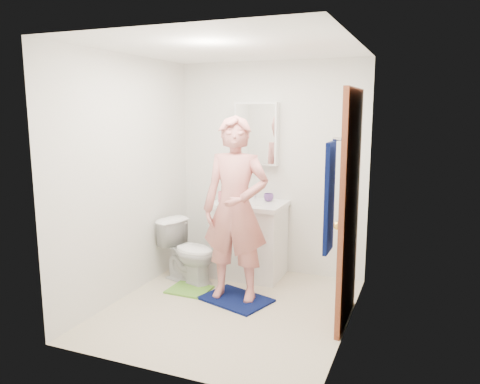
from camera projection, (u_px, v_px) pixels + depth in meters
name	position (u px, v px, depth m)	size (l,w,h in m)	color
floor	(230.00, 309.00, 4.47)	(2.20, 2.40, 0.02)	beige
ceiling	(228.00, 46.00, 4.04)	(2.20, 2.40, 0.02)	white
wall_back	(271.00, 169.00, 5.36)	(2.20, 0.02, 2.40)	silver
wall_front	(158.00, 211.00, 3.15)	(2.20, 0.02, 2.40)	silver
wall_left	(127.00, 178.00, 4.66)	(0.02, 2.40, 2.40)	silver
wall_right	(353.00, 192.00, 3.84)	(0.02, 2.40, 2.40)	silver
vanity_cabinet	(249.00, 241.00, 5.28)	(0.75, 0.55, 0.80)	white
countertop	(249.00, 204.00, 5.21)	(0.79, 0.59, 0.05)	white
sink_basin	(249.00, 203.00, 5.21)	(0.40, 0.40, 0.03)	white
faucet	(255.00, 194.00, 5.36)	(0.03, 0.03, 0.12)	silver
medicine_cabinet	(257.00, 134.00, 5.28)	(0.50, 0.12, 0.70)	white
mirror_panel	(255.00, 134.00, 5.22)	(0.46, 0.01, 0.66)	white
door	(349.00, 209.00, 4.03)	(0.05, 0.80, 2.05)	brown
door_knob	(338.00, 226.00, 3.76)	(0.07, 0.07, 0.07)	gold
towel	(329.00, 198.00, 3.34)	(0.03, 0.24, 0.80)	#071144
towel_hook	(337.00, 139.00, 3.25)	(0.02, 0.02, 0.06)	silver
toilet	(189.00, 252.00, 5.11)	(0.38, 0.66, 0.68)	white
bath_mat	(236.00, 299.00, 4.64)	(0.65, 0.46, 0.02)	#071144
green_rug	(189.00, 290.00, 4.89)	(0.42, 0.35, 0.02)	#61A135
soap_dispenser	(223.00, 194.00, 5.21)	(0.08, 0.08, 0.18)	#D3626E
toothbrush_cup	(269.00, 197.00, 5.26)	(0.11, 0.11, 0.09)	#643F8B
man	(236.00, 209.00, 4.53)	(0.65, 0.43, 1.79)	#D47D77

